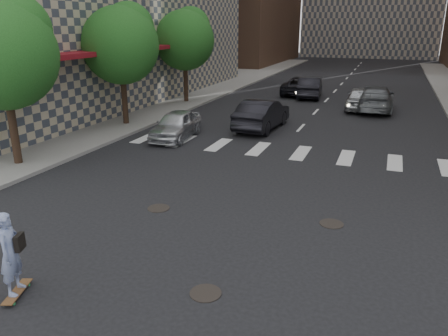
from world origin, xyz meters
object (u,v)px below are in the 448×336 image
object	(u,v)px
traffic_car_a	(262,114)
traffic_car_c	(301,86)
tree_c	(186,37)
skateboarder	(11,253)
tree_a	(5,49)
traffic_car_b	(375,99)
tree_b	(123,42)
silver_sedan	(176,125)
traffic_car_d	(361,98)
traffic_car_e	(310,87)

from	to	relation	value
traffic_car_a	traffic_car_c	distance (m)	12.85
tree_c	skateboarder	world-z (taller)	tree_c
tree_a	traffic_car_b	bearing A→B (deg)	53.52
tree_a	skateboarder	world-z (taller)	tree_a
tree_b	traffic_car_b	distance (m)	16.69
traffic_car_b	skateboarder	bearing A→B (deg)	75.39
tree_b	traffic_car_a	size ratio (longest dim) A/B	1.33
tree_a	traffic_car_c	bearing A→B (deg)	72.69
skateboarder	silver_sedan	bearing A→B (deg)	82.73
traffic_car_a	traffic_car_b	world-z (taller)	traffic_car_a
tree_c	tree_b	bearing A→B (deg)	-90.00
tree_c	traffic_car_c	size ratio (longest dim) A/B	1.26
skateboarder	traffic_car_d	bearing A→B (deg)	58.38
tree_c	traffic_car_b	bearing A→B (deg)	7.27
skateboarder	traffic_car_c	size ratio (longest dim) A/B	0.37
tree_a	traffic_car_d	size ratio (longest dim) A/B	1.40
silver_sedan	traffic_car_e	bearing A→B (deg)	70.33
traffic_car_a	traffic_car_c	bearing A→B (deg)	-85.19
tree_c	traffic_car_b	xyz separation A→B (m)	(13.06, 1.67, -3.83)
tree_c	silver_sedan	world-z (taller)	tree_c
tree_c	traffic_car_c	xyz separation A→B (m)	(7.08, 6.71, -3.92)
skateboarder	traffic_car_a	size ratio (longest dim) A/B	0.39
tree_a	traffic_car_c	xyz separation A→B (m)	(7.08, 22.71, -3.92)
skateboarder	traffic_car_d	world-z (taller)	skateboarder
traffic_car_e	traffic_car_c	bearing A→B (deg)	-55.42
tree_a	traffic_car_e	distance (m)	23.39
silver_sedan	traffic_car_e	xyz separation A→B (m)	(4.03, 15.35, 0.09)
tree_a	traffic_car_e	world-z (taller)	tree_a
traffic_car_d	silver_sedan	bearing A→B (deg)	53.03
tree_b	traffic_car_c	world-z (taller)	tree_b
tree_b	traffic_car_a	xyz separation A→B (m)	(7.45, 1.86, -3.83)
silver_sedan	traffic_car_a	distance (m)	5.00
tree_a	traffic_car_b	size ratio (longest dim) A/B	1.17
traffic_car_e	silver_sedan	bearing A→B (deg)	69.17
skateboarder	traffic_car_c	distance (m)	29.84
silver_sedan	traffic_car_c	distance (m)	16.70
traffic_car_b	tree_b	bearing A→B (deg)	35.89
traffic_car_c	traffic_car_b	bearing A→B (deg)	141.26
tree_a	traffic_car_c	world-z (taller)	tree_a
traffic_car_c	traffic_car_d	size ratio (longest dim) A/B	1.11
traffic_car_c	traffic_car_e	xyz separation A→B (m)	(0.91, -1.06, 0.06)
tree_b	skateboarder	size ratio (longest dim) A/B	3.37
traffic_car_c	traffic_car_d	distance (m)	7.20
traffic_car_a	tree_c	bearing A→B (deg)	-36.33
traffic_car_d	traffic_car_b	bearing A→B (deg)	-177.13
silver_sedan	traffic_car_c	bearing A→B (deg)	74.27
tree_b	skateboarder	distance (m)	17.01
tree_a	traffic_car_d	distance (m)	21.74
silver_sedan	traffic_car_b	distance (m)	14.57
traffic_car_a	traffic_car_e	bearing A→B (deg)	-89.46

